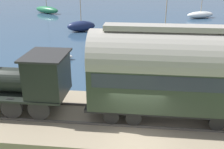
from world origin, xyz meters
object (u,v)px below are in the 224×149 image
object	(u,v)px
passenger_coach	(177,71)
sailboat_white	(200,14)
sailboat_yellow	(164,36)
rowboat_mid_harbor	(134,64)
sailboat_navy	(81,26)
rowboat_far_out	(176,53)
sailboat_green	(47,10)
rowboat_near_shore	(59,57)
steam_locomotive	(26,79)

from	to	relation	value
passenger_coach	sailboat_white	world-z (taller)	sailboat_white
sailboat_yellow	rowboat_mid_harbor	xyz separation A→B (m)	(-9.84, 3.22, -0.21)
sailboat_navy	rowboat_far_out	xyz separation A→B (m)	(-9.42, -11.31, -0.45)
passenger_coach	sailboat_yellow	distance (m)	19.12
sailboat_white	sailboat_green	size ratio (longest dim) A/B	1.19
sailboat_white	rowboat_near_shore	world-z (taller)	sailboat_white
passenger_coach	sailboat_white	xyz separation A→B (m)	(34.70, -8.27, -2.64)
sailboat_yellow	sailboat_navy	world-z (taller)	sailboat_yellow
rowboat_mid_harbor	sailboat_yellow	bearing A→B (deg)	-60.36
steam_locomotive	sailboat_white	world-z (taller)	sailboat_white
rowboat_far_out	rowboat_near_shore	size ratio (longest dim) A/B	1.14
steam_locomotive	rowboat_mid_harbor	xyz separation A→B (m)	(9.05, -5.33, -2.20)
passenger_coach	sailboat_navy	size ratio (longest dim) A/B	1.23
sailboat_green	rowboat_near_shore	xyz separation A→B (m)	(-26.64, -10.42, -0.40)
sailboat_yellow	sailboat_white	bearing A→B (deg)	1.07
sailboat_yellow	sailboat_navy	distance (m)	11.19
passenger_coach	sailboat_yellow	world-z (taller)	sailboat_yellow
sailboat_yellow	sailboat_green	bearing A→B (deg)	74.24
sailboat_green	rowboat_mid_harbor	distance (m)	32.85
rowboat_far_out	rowboat_mid_harbor	size ratio (longest dim) A/B	1.34
sailboat_yellow	sailboat_navy	bearing A→B (deg)	98.03
passenger_coach	rowboat_near_shore	xyz separation A→B (m)	(10.33, 9.04, -2.96)
steam_locomotive	sailboat_yellow	bearing A→B (deg)	-24.35
steam_locomotive	sailboat_yellow	distance (m)	20.83
sailboat_white	sailboat_navy	size ratio (longest dim) A/B	1.30
passenger_coach	sailboat_yellow	xyz separation A→B (m)	(18.89, -1.06, -2.75)
steam_locomotive	sailboat_green	distance (m)	38.90
steam_locomotive	passenger_coach	distance (m)	7.53
sailboat_white	rowboat_mid_harbor	bearing A→B (deg)	133.75
passenger_coach	sailboat_white	size ratio (longest dim) A/B	0.94
sailboat_green	sailboat_navy	xyz separation A→B (m)	(-14.70, -9.86, 0.05)
steam_locomotive	sailboat_white	distance (m)	38.16
steam_locomotive	sailboat_navy	world-z (taller)	sailboat_navy
sailboat_navy	sailboat_green	bearing A→B (deg)	12.13
steam_locomotive	rowboat_near_shore	world-z (taller)	steam_locomotive
sailboat_green	rowboat_near_shore	distance (m)	28.61
rowboat_far_out	rowboat_mid_harbor	xyz separation A→B (m)	(-3.81, 3.86, -0.00)
sailboat_yellow	rowboat_near_shore	xyz separation A→B (m)	(-8.56, 10.09, -0.21)
sailboat_green	rowboat_mid_harbor	xyz separation A→B (m)	(-27.92, -17.30, -0.40)
steam_locomotive	passenger_coach	bearing A→B (deg)	-90.00
sailboat_yellow	sailboat_navy	size ratio (longest dim) A/B	1.16
passenger_coach	sailboat_green	world-z (taller)	sailboat_green
rowboat_far_out	rowboat_mid_harbor	bearing A→B (deg)	114.44
sailboat_navy	rowboat_far_out	world-z (taller)	sailboat_navy
rowboat_mid_harbor	rowboat_near_shore	world-z (taller)	rowboat_near_shore
sailboat_navy	sailboat_white	bearing A→B (deg)	-76.91
steam_locomotive	sailboat_white	size ratio (longest dim) A/B	0.63
sailboat_white	sailboat_yellow	size ratio (longest dim) A/B	1.12
steam_locomotive	sailboat_green	xyz separation A→B (m)	(36.96, 11.97, -1.81)
sailboat_white	rowboat_mid_harbor	xyz separation A→B (m)	(-25.66, 10.44, -0.33)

